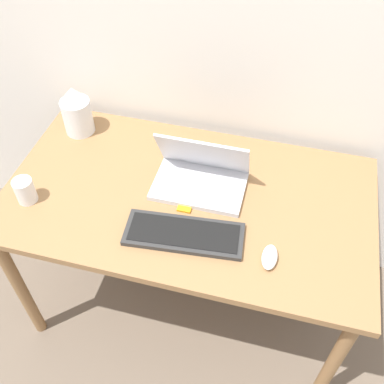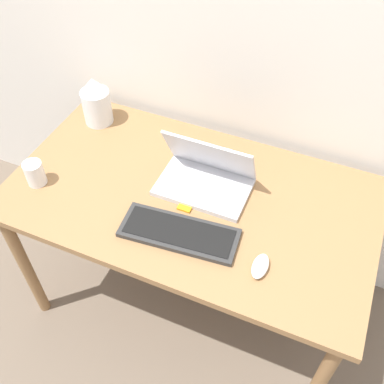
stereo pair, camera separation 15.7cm
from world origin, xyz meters
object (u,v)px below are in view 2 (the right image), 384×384
at_px(laptop, 206,176).
at_px(keyboard, 179,233).
at_px(mp3_player, 186,206).
at_px(vase, 96,101).
at_px(mug, 35,173).
at_px(mouse, 260,266).

distance_m(laptop, keyboard, 0.26).
height_order(laptop, mp3_player, laptop).
bearing_deg(vase, keyboard, -36.73).
bearing_deg(keyboard, vase, 143.27).
bearing_deg(mug, keyboard, -1.46).
bearing_deg(laptop, mouse, -42.76).
bearing_deg(mp3_player, mouse, -24.18).
distance_m(mouse, mug, 0.92).
bearing_deg(keyboard, mug, 178.54).
bearing_deg(mp3_player, keyboard, -76.27).
relative_size(laptop, mp3_player, 6.82).
bearing_deg(mouse, mug, 177.50).
relative_size(laptop, mouse, 3.39).
bearing_deg(laptop, vase, 162.94).
xyz_separation_m(mouse, vase, (-0.89, 0.46, 0.09)).
relative_size(mouse, mug, 1.04).
height_order(mouse, vase, vase).
distance_m(mouse, vase, 1.01).
relative_size(keyboard, mp3_player, 8.40).
distance_m(vase, mp3_player, 0.65).
relative_size(laptop, keyboard, 0.81).
xyz_separation_m(keyboard, mp3_player, (-0.03, 0.13, -0.01)).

